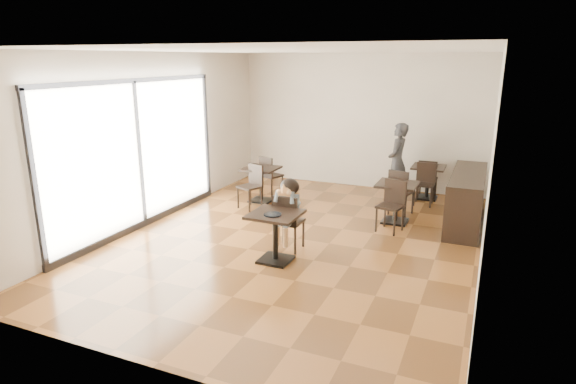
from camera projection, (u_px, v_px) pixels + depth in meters
The scene contains 23 objects.
floor at pixel (298, 239), 8.51m from camera, with size 6.00×8.00×0.01m, color brown.
ceiling at pixel (299, 50), 7.65m from camera, with size 6.00×8.00×0.01m, color silver.
wall_back at pixel (360, 122), 11.62m from camera, with size 6.00×0.01×3.20m, color beige.
wall_front at pixel (140, 221), 4.54m from camera, with size 6.00×0.01×3.20m, color beige.
wall_left at pixel (153, 138), 9.22m from camera, with size 0.01×8.00×3.20m, color beige.
wall_right at pixel (491, 165), 6.94m from camera, with size 0.01×8.00×3.20m, color beige.
storefront_window at pixel (138, 153), 8.82m from camera, with size 0.04×4.50×2.60m, color white.
child_table at pixel (275, 237), 7.47m from camera, with size 0.75×0.75×0.79m, color black, non-canonical shape.
child_chair at pixel (289, 222), 7.94m from camera, with size 0.43×0.43×0.95m, color black, non-canonical shape.
child at pixel (289, 215), 7.91m from camera, with size 0.43×0.60×1.20m, color slate, non-canonical shape.
plate at pixel (272, 214), 7.28m from camera, with size 0.27×0.27×0.02m, color black.
pizza_slice at pixel (285, 192), 7.62m from camera, with size 0.28×0.21×0.06m, color #E2C26F, non-canonical shape.
adult_patron at pixel (397, 161), 10.71m from camera, with size 0.63×0.41×1.72m, color #38383D.
cafe_table_mid at pixel (396, 203), 9.26m from camera, with size 0.74×0.74×0.78m, color black, non-canonical shape.
cafe_table_left at pixel (261, 185), 10.63m from camera, with size 0.73×0.73×0.77m, color black, non-canonical shape.
cafe_table_back at pixel (427, 182), 10.85m from camera, with size 0.71×0.71×0.75m, color black, non-canonical shape.
chair_mid_a at pixel (401, 192), 9.73m from camera, with size 0.42×0.42×0.94m, color black, non-canonical shape.
chair_mid_b at pixel (390, 207), 8.76m from camera, with size 0.42×0.42×0.94m, color black, non-canonical shape.
chair_left_a at pixel (272, 176), 11.10m from camera, with size 0.42×0.42×0.92m, color black, non-canonical shape.
chair_left_b at pixel (250, 187), 10.12m from camera, with size 0.42×0.42×0.92m, color black, non-canonical shape.
chair_back_a at pixel (428, 179), 10.83m from camera, with size 0.40×0.40×0.90m, color black, non-canonical shape.
chair_back_b at pixel (424, 185), 10.36m from camera, with size 0.40×0.40×0.90m, color black, non-canonical shape.
service_counter at pixel (466, 199), 9.14m from camera, with size 0.60×2.40×1.00m, color black.
Camera 1 is at (2.98, -7.40, 3.09)m, focal length 30.00 mm.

